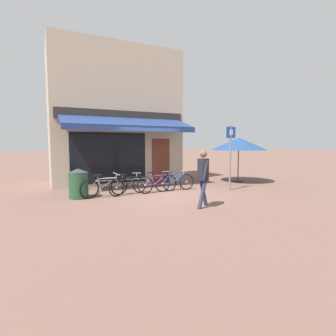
{
  "coord_description": "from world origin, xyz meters",
  "views": [
    {
      "loc": [
        -3.98,
        -8.69,
        1.84
      ],
      "look_at": [
        -0.14,
        -0.82,
        1.05
      ],
      "focal_mm": 28.0,
      "sensor_mm": 36.0,
      "label": 1
    }
  ],
  "objects_px": {
    "litter_bin": "(79,183)",
    "pedestrian_adult": "(203,173)",
    "bicycle_silver": "(105,187)",
    "parking_sign": "(230,151)",
    "bicycle_blue": "(175,182)",
    "cafe_parasol": "(239,144)",
    "bicycle_black": "(128,185)",
    "bicycle_purple": "(158,183)"
  },
  "relations": [
    {
      "from": "litter_bin",
      "to": "parking_sign",
      "type": "height_order",
      "value": "parking_sign"
    },
    {
      "from": "bicycle_silver",
      "to": "bicycle_black",
      "type": "relative_size",
      "value": 1.08
    },
    {
      "from": "pedestrian_adult",
      "to": "parking_sign",
      "type": "relative_size",
      "value": 0.65
    },
    {
      "from": "cafe_parasol",
      "to": "bicycle_purple",
      "type": "bearing_deg",
      "value": -169.72
    },
    {
      "from": "bicycle_blue",
      "to": "cafe_parasol",
      "type": "height_order",
      "value": "cafe_parasol"
    },
    {
      "from": "litter_bin",
      "to": "parking_sign",
      "type": "distance_m",
      "value": 5.86
    },
    {
      "from": "litter_bin",
      "to": "pedestrian_adult",
      "type": "bearing_deg",
      "value": -43.57
    },
    {
      "from": "cafe_parasol",
      "to": "parking_sign",
      "type": "bearing_deg",
      "value": -138.06
    },
    {
      "from": "bicycle_black",
      "to": "pedestrian_adult",
      "type": "bearing_deg",
      "value": -82.87
    },
    {
      "from": "bicycle_black",
      "to": "bicycle_blue",
      "type": "height_order",
      "value": "bicycle_black"
    },
    {
      "from": "parking_sign",
      "to": "bicycle_blue",
      "type": "bearing_deg",
      "value": 156.41
    },
    {
      "from": "bicycle_silver",
      "to": "parking_sign",
      "type": "height_order",
      "value": "parking_sign"
    },
    {
      "from": "bicycle_black",
      "to": "parking_sign",
      "type": "xyz_separation_m",
      "value": [
        3.95,
        -0.9,
        1.23
      ]
    },
    {
      "from": "bicycle_silver",
      "to": "bicycle_purple",
      "type": "height_order",
      "value": "bicycle_silver"
    },
    {
      "from": "bicycle_blue",
      "to": "cafe_parasol",
      "type": "bearing_deg",
      "value": 11.82
    },
    {
      "from": "bicycle_silver",
      "to": "cafe_parasol",
      "type": "xyz_separation_m",
      "value": [
        6.73,
        0.87,
        1.5
      ]
    },
    {
      "from": "parking_sign",
      "to": "cafe_parasol",
      "type": "distance_m",
      "value": 2.58
    },
    {
      "from": "bicycle_silver",
      "to": "bicycle_black",
      "type": "distance_m",
      "value": 0.88
    },
    {
      "from": "bicycle_blue",
      "to": "parking_sign",
      "type": "relative_size",
      "value": 0.67
    },
    {
      "from": "bicycle_silver",
      "to": "bicycle_blue",
      "type": "bearing_deg",
      "value": -9.93
    },
    {
      "from": "bicycle_silver",
      "to": "bicycle_blue",
      "type": "relative_size",
      "value": 1.02
    },
    {
      "from": "bicycle_black",
      "to": "bicycle_blue",
      "type": "relative_size",
      "value": 0.94
    },
    {
      "from": "bicycle_blue",
      "to": "litter_bin",
      "type": "distance_m",
      "value": 3.64
    },
    {
      "from": "bicycle_black",
      "to": "litter_bin",
      "type": "height_order",
      "value": "litter_bin"
    },
    {
      "from": "litter_bin",
      "to": "cafe_parasol",
      "type": "relative_size",
      "value": 0.38
    },
    {
      "from": "bicycle_silver",
      "to": "litter_bin",
      "type": "height_order",
      "value": "litter_bin"
    },
    {
      "from": "bicycle_silver",
      "to": "bicycle_blue",
      "type": "height_order",
      "value": "bicycle_silver"
    },
    {
      "from": "bicycle_silver",
      "to": "parking_sign",
      "type": "distance_m",
      "value": 5.05
    },
    {
      "from": "bicycle_purple",
      "to": "bicycle_silver",
      "type": "bearing_deg",
      "value": 172.28
    },
    {
      "from": "bicycle_silver",
      "to": "cafe_parasol",
      "type": "distance_m",
      "value": 6.95
    },
    {
      "from": "bicycle_black",
      "to": "bicycle_silver",
      "type": "bearing_deg",
      "value": 165.25
    },
    {
      "from": "bicycle_blue",
      "to": "bicycle_purple",
      "type": "bearing_deg",
      "value": -177.65
    },
    {
      "from": "bicycle_silver",
      "to": "cafe_parasol",
      "type": "height_order",
      "value": "cafe_parasol"
    },
    {
      "from": "bicycle_black",
      "to": "bicycle_blue",
      "type": "xyz_separation_m",
      "value": [
        1.91,
        -0.01,
        -0.0
      ]
    },
    {
      "from": "bicycle_black",
      "to": "cafe_parasol",
      "type": "distance_m",
      "value": 6.1
    },
    {
      "from": "litter_bin",
      "to": "bicycle_silver",
      "type": "bearing_deg",
      "value": -12.17
    },
    {
      "from": "bicycle_silver",
      "to": "parking_sign",
      "type": "xyz_separation_m",
      "value": [
        4.83,
        -0.84,
        1.22
      ]
    },
    {
      "from": "bicycle_black",
      "to": "cafe_parasol",
      "type": "height_order",
      "value": "cafe_parasol"
    },
    {
      "from": "bicycle_purple",
      "to": "parking_sign",
      "type": "relative_size",
      "value": 0.68
    },
    {
      "from": "bicycle_blue",
      "to": "pedestrian_adult",
      "type": "distance_m",
      "value": 2.95
    },
    {
      "from": "parking_sign",
      "to": "bicycle_purple",
      "type": "bearing_deg",
      "value": 162.91
    },
    {
      "from": "bicycle_purple",
      "to": "parking_sign",
      "type": "xyz_separation_m",
      "value": [
        2.8,
        -0.86,
        1.22
      ]
    }
  ]
}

